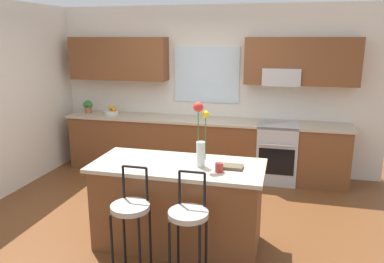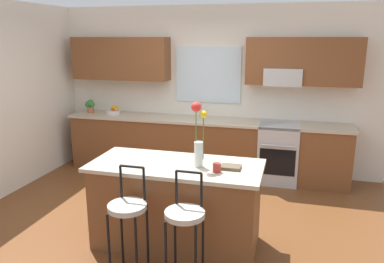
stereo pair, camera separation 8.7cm
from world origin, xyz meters
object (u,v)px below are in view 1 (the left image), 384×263
object	(u,v)px
bar_stool_middle	(189,219)
kitchen_island	(178,204)
oven_range	(277,152)
bar_stool_near	(131,212)
cookbook	(233,167)
flower_vase	(201,137)
fruit_bowl_oranges	(112,111)
mug_ceramic	(219,167)
potted_plant_small	(88,106)

from	to	relation	value
bar_stool_middle	kitchen_island	bearing A→B (deg)	114.02
oven_range	bar_stool_near	size ratio (longest dim) A/B	0.88
bar_stool_near	cookbook	xyz separation A→B (m)	(0.85, 0.62, 0.30)
bar_stool_near	bar_stool_middle	bearing A→B (deg)	0.00
kitchen_island	flower_vase	xyz separation A→B (m)	(0.25, -0.02, 0.77)
bar_stool_near	fruit_bowl_oranges	size ratio (longest dim) A/B	4.34
oven_range	mug_ceramic	world-z (taller)	mug_ceramic
bar_stool_middle	flower_vase	size ratio (longest dim) A/B	1.57
fruit_bowl_oranges	flower_vase	bearing A→B (deg)	-47.44
oven_range	bar_stool_near	bearing A→B (deg)	-113.84
mug_ceramic	bar_stool_near	bearing A→B (deg)	-146.44
oven_range	flower_vase	xyz separation A→B (m)	(-0.72, -2.22, 0.77)
kitchen_island	fruit_bowl_oranges	size ratio (longest dim) A/B	7.46
bar_stool_near	cookbook	world-z (taller)	bar_stool_near
mug_ceramic	potted_plant_small	distance (m)	3.59
oven_range	fruit_bowl_oranges	xyz separation A→B (m)	(-2.78, 0.03, 0.51)
bar_stool_near	bar_stool_middle	distance (m)	0.55
kitchen_island	potted_plant_small	size ratio (longest dim) A/B	7.83
oven_range	cookbook	bearing A→B (deg)	-100.14
oven_range	potted_plant_small	size ratio (longest dim) A/B	4.02
flower_vase	cookbook	world-z (taller)	flower_vase
mug_ceramic	fruit_bowl_oranges	world-z (taller)	fruit_bowl_oranges
mug_ceramic	fruit_bowl_oranges	distance (m)	3.27
bar_stool_near	potted_plant_small	size ratio (longest dim) A/B	4.55
oven_range	kitchen_island	distance (m)	2.40
mug_ceramic	cookbook	bearing A→B (deg)	48.05
potted_plant_small	bar_stool_middle	bearing A→B (deg)	-48.24
fruit_bowl_oranges	potted_plant_small	xyz separation A→B (m)	(-0.44, -0.00, 0.08)
bar_stool_near	oven_range	bearing A→B (deg)	66.16
bar_stool_middle	potted_plant_small	xyz separation A→B (m)	(-2.53, 2.84, 0.41)
fruit_bowl_oranges	mug_ceramic	bearing A→B (deg)	-45.98
oven_range	mug_ceramic	xyz separation A→B (m)	(-0.51, -2.32, 0.51)
oven_range	cookbook	xyz separation A→B (m)	(-0.39, -2.20, 0.48)
fruit_bowl_oranges	potted_plant_small	bearing A→B (deg)	-179.62
cookbook	flower_vase	bearing A→B (deg)	-176.48
kitchen_island	bar_stool_middle	size ratio (longest dim) A/B	1.72
fruit_bowl_oranges	bar_stool_middle	bearing A→B (deg)	-53.64
bar_stool_middle	fruit_bowl_oranges	distance (m)	3.54
oven_range	potted_plant_small	bearing A→B (deg)	179.54
kitchen_island	flower_vase	distance (m)	0.81
kitchen_island	bar_stool_near	bearing A→B (deg)	-114.02
flower_vase	kitchen_island	bearing A→B (deg)	174.97
cookbook	mug_ceramic	bearing A→B (deg)	-131.95
mug_ceramic	fruit_bowl_oranges	xyz separation A→B (m)	(-2.27, 2.35, 0.00)
kitchen_island	cookbook	size ratio (longest dim) A/B	8.95
oven_range	fruit_bowl_oranges	world-z (taller)	fruit_bowl_oranges
potted_plant_small	mug_ceramic	bearing A→B (deg)	-40.87
bar_stool_near	mug_ceramic	world-z (taller)	bar_stool_near
oven_range	flower_vase	distance (m)	2.45
oven_range	mug_ceramic	distance (m)	2.43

